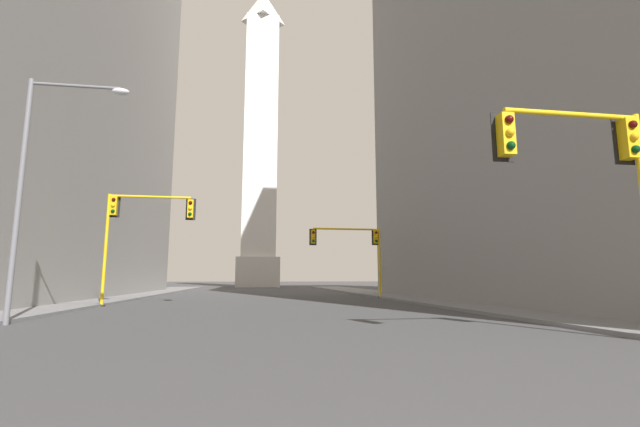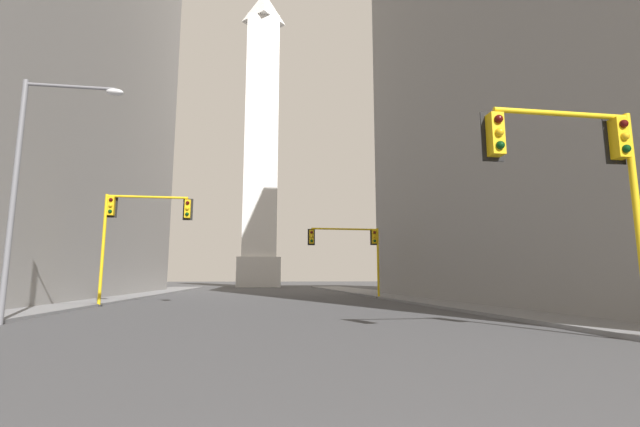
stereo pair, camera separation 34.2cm
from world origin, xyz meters
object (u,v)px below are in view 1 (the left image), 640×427
(street_lamp, at_px, (39,170))
(traffic_light_mid_right, at_px, (356,244))
(traffic_light_mid_left, at_px, (137,221))
(traffic_light_near_right, at_px, (595,165))
(obelisk, at_px, (260,138))

(street_lamp, bearing_deg, traffic_light_mid_right, 47.06)
(street_lamp, bearing_deg, traffic_light_mid_left, 84.24)
(traffic_light_mid_right, xyz_separation_m, street_lamp, (-15.98, -17.17, 1.19))
(traffic_light_near_right, relative_size, traffic_light_mid_left, 0.92)
(traffic_light_mid_right, bearing_deg, street_lamp, -132.94)
(traffic_light_mid_right, distance_m, street_lamp, 23.48)
(traffic_light_mid_right, relative_size, traffic_light_mid_left, 0.91)
(obelisk, xyz_separation_m, street_lamp, (-8.61, -62.08, -22.29))
(obelisk, distance_m, street_lamp, 66.52)
(traffic_light_near_right, xyz_separation_m, traffic_light_mid_left, (-15.64, 16.62, 0.40))
(traffic_light_mid_right, xyz_separation_m, traffic_light_mid_left, (-15.00, -7.46, 0.62))
(obelisk, height_order, traffic_light_near_right, obelisk)
(traffic_light_mid_left, bearing_deg, street_lamp, -95.76)
(traffic_light_mid_right, relative_size, street_lamp, 0.66)
(obelisk, xyz_separation_m, traffic_light_near_right, (8.01, -69.00, -23.26))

